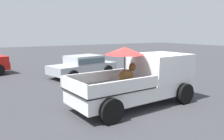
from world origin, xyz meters
name	(u,v)px	position (x,y,z in m)	size (l,w,h in m)	color
ground_plane	(134,105)	(0.00, 0.00, 0.00)	(80.00, 80.00, 0.00)	#38383D
pickup_truck_main	(143,78)	(0.46, 0.03, 0.99)	(5.14, 2.47, 2.23)	black
parked_sedan_near	(83,65)	(0.83, 6.36, 0.74)	(4.58, 2.65, 1.33)	black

